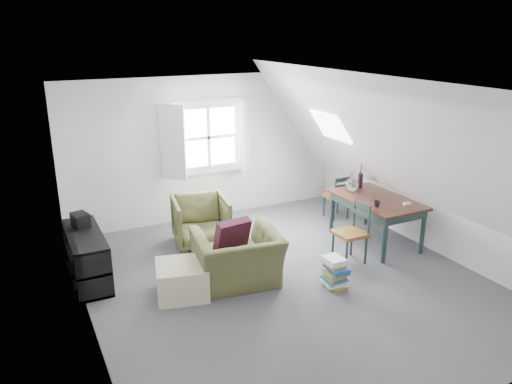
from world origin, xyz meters
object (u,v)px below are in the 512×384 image
armchair_far (202,244)px  dining_chair_far (337,196)px  ottoman (182,280)px  magazine_stack (335,272)px  dining_table (376,204)px  armchair_near (237,282)px  dining_chair_near (352,232)px  media_shelf (87,260)px

armchair_far → dining_chair_far: size_ratio=1.06×
ottoman → magazine_stack: (1.86, -0.69, -0.01)m
ottoman → dining_chair_far: size_ratio=0.79×
dining_table → dining_chair_far: dining_chair_far is taller
dining_table → magazine_stack: size_ratio=3.62×
armchair_near → ottoman: ottoman is taller
dining_table → dining_chair_near: dining_chair_near is taller
armchair_far → dining_table: bearing=-15.4°
armchair_near → dining_chair_near: size_ratio=1.24×
ottoman → media_shelf: 1.37m
armchair_near → media_shelf: (-1.76, 0.95, 0.30)m
ottoman → dining_table: size_ratio=0.43×
dining_chair_far → media_shelf: size_ratio=0.61×
media_shelf → magazine_stack: media_shelf is taller
armchair_far → dining_chair_far: bearing=9.2°
ottoman → dining_table: bearing=4.0°
armchair_far → magazine_stack: 2.34m
magazine_stack → dining_chair_far: bearing=54.1°
dining_chair_near → media_shelf: (-3.50, 1.10, -0.16)m
ottoman → dining_chair_near: size_ratio=0.71×
ottoman → magazine_stack: bearing=-20.4°
magazine_stack → media_shelf: bearing=150.5°
armchair_far → media_shelf: size_ratio=0.64×
dining_chair_near → magazine_stack: bearing=-67.1°
media_shelf → magazine_stack: size_ratio=3.22×
armchair_near → magazine_stack: 1.30m
armchair_near → dining_chair_far: bearing=-143.8°
ottoman → media_shelf: media_shelf is taller
dining_chair_far → magazine_stack: bearing=59.5°
media_shelf → ottoman: bearing=-47.1°
armchair_far → ottoman: (-0.78, -1.37, 0.21)m
magazine_stack → armchair_far: bearing=117.6°
armchair_far → dining_chair_far: 2.60m
dining_chair_far → armchair_near: bearing=33.6°
armchair_near → dining_chair_near: dining_chair_near is taller
dining_chair_near → armchair_far: bearing=-147.6°
media_shelf → dining_chair_near: bearing=-21.7°
media_shelf → magazine_stack: 3.28m
armchair_far → dining_chair_near: 2.36m
armchair_far → ottoman: 1.59m
armchair_near → armchair_far: (0.02, 1.40, 0.00)m
armchair_near → dining_chair_near: bearing=-176.9°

